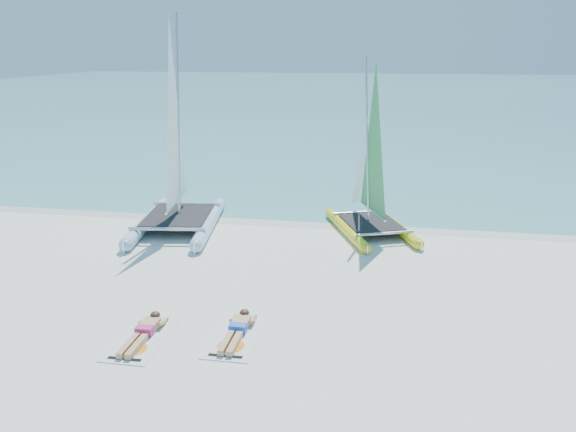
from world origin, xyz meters
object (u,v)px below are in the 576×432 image
(catamaran_yellow, at_px, (368,176))
(towel_a, at_px, (140,341))
(sunbather_a, at_px, (144,332))
(catamaran_blue, at_px, (176,165))
(sunbather_b, at_px, (237,329))
(towel_b, at_px, (235,338))

(catamaran_yellow, distance_m, towel_a, 9.71)
(sunbather_a, bearing_deg, catamaran_blue, 104.92)
(sunbather_a, height_order, sunbather_b, same)
(sunbather_a, distance_m, towel_b, 1.95)
(towel_b, distance_m, sunbather_b, 0.22)
(towel_b, bearing_deg, catamaran_blue, 118.72)
(towel_a, bearing_deg, sunbather_b, 18.35)
(towel_a, relative_size, sunbather_a, 1.07)
(catamaran_blue, relative_size, towel_a, 3.92)
(catamaran_blue, relative_size, towel_b, 3.92)
(catamaran_blue, height_order, catamaran_yellow, catamaran_blue)
(catamaran_blue, height_order, towel_a, catamaran_blue)
(catamaran_yellow, xyz_separation_m, towel_b, (-2.43, -8.04, -1.82))
(catamaran_yellow, distance_m, sunbather_a, 9.53)
(catamaran_blue, xyz_separation_m, towel_b, (3.89, -7.10, -2.15))
(catamaran_yellow, bearing_deg, towel_b, -128.63)
(towel_a, height_order, sunbather_b, sunbather_b)
(sunbather_b, bearing_deg, towel_a, -161.65)
(catamaran_yellow, relative_size, sunbather_a, 3.36)
(sunbather_b, bearing_deg, towel_b, -90.00)
(catamaran_blue, height_order, sunbather_b, catamaran_blue)
(catamaran_blue, relative_size, sunbather_a, 4.20)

